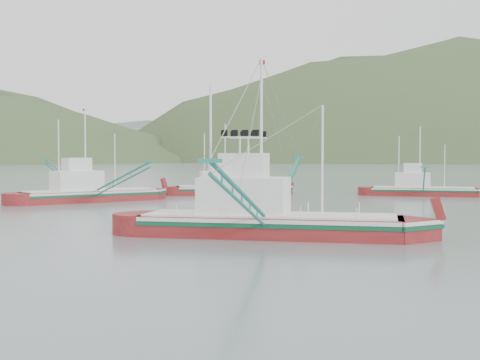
{
  "coord_description": "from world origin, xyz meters",
  "views": [
    {
      "loc": [
        -3.42,
        -40.26,
        5.05
      ],
      "look_at": [
        0.0,
        6.0,
        3.2
      ],
      "focal_mm": 50.0,
      "sensor_mm": 36.0,
      "label": 1
    }
  ],
  "objects": [
    {
      "name": "ridge_distant",
      "position": [
        30.0,
        560.0,
        0.0
      ],
      "size": [
        960.0,
        400.0,
        240.0
      ],
      "primitive_type": "ellipsoid",
      "color": "slate",
      "rests_on": "ground"
    },
    {
      "name": "bg_boat_right",
      "position": [
        24.05,
        37.19,
        1.73
      ],
      "size": [
        12.53,
        21.33,
        8.9
      ],
      "rotation": [
        0.0,
        0.0,
        -0.33
      ],
      "color": "maroon",
      "rests_on": "ground"
    },
    {
      "name": "main_boat",
      "position": [
        1.21,
        -0.07,
        2.23
      ],
      "size": [
        16.4,
        28.07,
        11.63
      ],
      "rotation": [
        0.0,
        0.0,
        -0.28
      ],
      "color": "maroon",
      "rests_on": "ground"
    },
    {
      "name": "bg_boat_left",
      "position": [
        -14.03,
        30.38,
        2.22
      ],
      "size": [
        17.97,
        23.72,
        10.53
      ],
      "rotation": [
        0.0,
        0.0,
        0.56
      ],
      "color": "maroon",
      "rests_on": "ground"
    },
    {
      "name": "bg_boat_far",
      "position": [
        1.03,
        41.49,
        1.38
      ],
      "size": [
        13.08,
        23.09,
        9.38
      ],
      "rotation": [
        0.0,
        0.0,
        0.11
      ],
      "color": "maroon",
      "rests_on": "ground"
    },
    {
      "name": "ground",
      "position": [
        0.0,
        0.0,
        0.0
      ],
      "size": [
        1200.0,
        1200.0,
        0.0
      ],
      "primitive_type": "plane",
      "color": "slate",
      "rests_on": "ground"
    }
  ]
}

